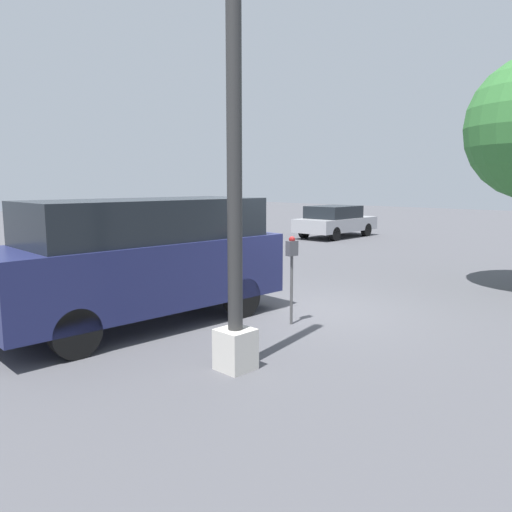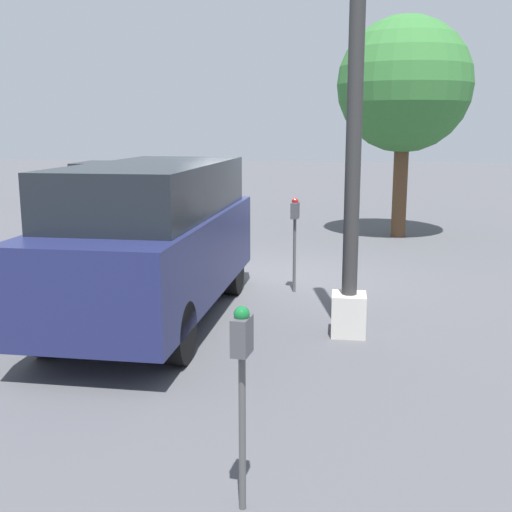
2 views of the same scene
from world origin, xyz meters
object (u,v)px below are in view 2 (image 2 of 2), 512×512
at_px(lamp_post, 353,166).
at_px(car_distant, 105,181).
at_px(parking_meter_far, 242,362).
at_px(street_tree, 404,86).
at_px(parked_van, 154,236).
at_px(parking_meter_near, 295,223).

xyz_separation_m(lamp_post, car_distant, (-14.28, -8.64, -1.44)).
height_order(parking_meter_far, street_tree, street_tree).
relative_size(lamp_post, parked_van, 1.14).
distance_m(parking_meter_near, street_tree, 6.61).
xyz_separation_m(parking_meter_far, car_distant, (-18.31, -7.86, -0.35)).
relative_size(parking_meter_near, parking_meter_far, 1.04).
xyz_separation_m(parking_meter_far, street_tree, (-11.91, 2.06, 2.52)).
height_order(lamp_post, street_tree, lamp_post).
bearing_deg(parking_meter_near, car_distant, -139.71).
bearing_deg(street_tree, parking_meter_far, -9.83).
xyz_separation_m(lamp_post, parked_van, (-0.35, -2.68, -1.01)).
bearing_deg(car_distant, street_tree, -124.65).
relative_size(lamp_post, car_distant, 1.38).
distance_m(parking_meter_near, parking_meter_far, 6.17).
xyz_separation_m(parking_meter_far, lamp_post, (-4.02, 0.78, 1.09)).
bearing_deg(car_distant, parked_van, -158.71).
bearing_deg(lamp_post, car_distant, -148.84).
bearing_deg(parked_van, parking_meter_far, 25.15).
height_order(parking_meter_near, car_distant, parking_meter_near).
bearing_deg(parking_meter_far, car_distant, -149.11).
bearing_deg(lamp_post, parking_meter_far, -10.92).
bearing_deg(parking_meter_near, street_tree, 167.11).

